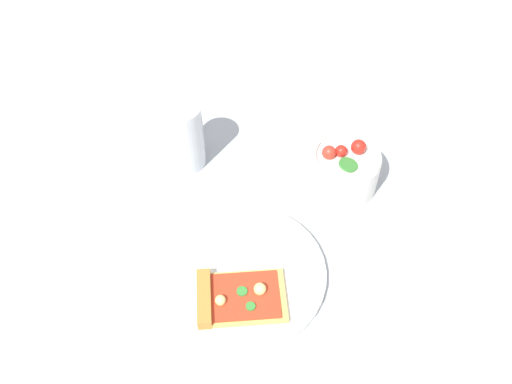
{
  "coord_description": "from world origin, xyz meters",
  "views": [
    {
      "loc": [
        0.38,
        -0.23,
        0.73
      ],
      "look_at": [
        -0.11,
        0.1,
        0.03
      ],
      "focal_mm": 38.45,
      "sensor_mm": 36.0,
      "label": 1
    }
  ],
  "objects_px": {
    "plate": "(240,272)",
    "pizza_slice_main": "(234,297)",
    "soda_glass": "(184,138)",
    "salad_bowl": "(344,169)"
  },
  "relations": [
    {
      "from": "pizza_slice_main",
      "to": "soda_glass",
      "type": "distance_m",
      "value": 0.31
    },
    {
      "from": "plate",
      "to": "pizza_slice_main",
      "type": "relative_size",
      "value": 1.65
    },
    {
      "from": "pizza_slice_main",
      "to": "soda_glass",
      "type": "bearing_deg",
      "value": 164.26
    },
    {
      "from": "soda_glass",
      "to": "plate",
      "type": "bearing_deg",
      "value": -10.73
    },
    {
      "from": "plate",
      "to": "salad_bowl",
      "type": "distance_m",
      "value": 0.26
    },
    {
      "from": "pizza_slice_main",
      "to": "soda_glass",
      "type": "relative_size",
      "value": 1.2
    },
    {
      "from": "pizza_slice_main",
      "to": "soda_glass",
      "type": "height_order",
      "value": "soda_glass"
    },
    {
      "from": "pizza_slice_main",
      "to": "plate",
      "type": "bearing_deg",
      "value": 137.9
    },
    {
      "from": "plate",
      "to": "pizza_slice_main",
      "type": "distance_m",
      "value": 0.05
    },
    {
      "from": "pizza_slice_main",
      "to": "salad_bowl",
      "type": "distance_m",
      "value": 0.3
    }
  ]
}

